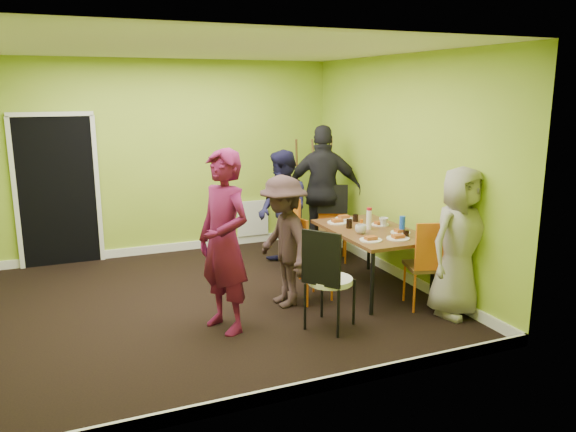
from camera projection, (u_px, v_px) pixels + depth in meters
name	position (u px, v px, depth m)	size (l,w,h in m)	color
ground	(209.00, 302.00, 6.41)	(5.00, 5.00, 0.00)	black
room_walls	(204.00, 218.00, 6.22)	(5.04, 4.54, 2.82)	#8EB12D
dining_table	(371.00, 234.00, 6.68)	(0.90, 1.50, 0.75)	black
chair_left_far	(300.00, 231.00, 7.27)	(0.46, 0.45, 1.05)	orange
chair_left_near	(305.00, 254.00, 6.35)	(0.49, 0.49, 1.00)	orange
chair_back_end	(332.00, 207.00, 8.01)	(0.59, 0.63, 1.05)	orange
chair_front_end	(429.00, 260.00, 6.11)	(0.51, 0.52, 1.00)	orange
chair_bentwood	(327.00, 275.00, 5.56)	(0.57, 0.57, 1.05)	black
easel	(312.00, 191.00, 8.83)	(0.66, 0.62, 1.65)	brown
plate_near_left	(337.00, 222.00, 7.00)	(0.25, 0.25, 0.01)	white
plate_near_right	(371.00, 240.00, 6.19)	(0.25, 0.25, 0.01)	white
plate_far_back	(344.00, 218.00, 7.21)	(0.22, 0.22, 0.01)	white
plate_far_front	(398.00, 238.00, 6.25)	(0.25, 0.25, 0.01)	white
plate_wall_back	(380.00, 225.00, 6.89)	(0.22, 0.22, 0.01)	white
plate_wall_front	(400.00, 232.00, 6.51)	(0.23, 0.23, 0.01)	white
thermos	(369.00, 220.00, 6.67)	(0.06, 0.06, 0.23)	white
blue_bottle	(402.00, 225.00, 6.49)	(0.07, 0.07, 0.20)	blue
orange_bottle	(361.00, 222.00, 6.89)	(0.04, 0.04, 0.07)	orange
glass_mid	(349.00, 224.00, 6.73)	(0.07, 0.07, 0.11)	black
glass_back	(356.00, 218.00, 7.07)	(0.07, 0.07, 0.09)	black
glass_front	(406.00, 233.00, 6.32)	(0.07, 0.07, 0.08)	black
cup_a	(361.00, 229.00, 6.48)	(0.13, 0.13, 0.10)	white
cup_b	(384.00, 222.00, 6.83)	(0.11, 0.11, 0.10)	white
person_standing	(224.00, 242.00, 5.51)	(0.67, 0.44, 1.83)	#5B0F37
person_left_far	(283.00, 210.00, 7.49)	(0.78, 0.61, 1.60)	black
person_left_near	(283.00, 241.00, 6.20)	(0.95, 0.55, 1.47)	#312121
person_back_end	(324.00, 191.00, 8.08)	(1.11, 0.46, 1.89)	black
person_front_end	(460.00, 242.00, 5.91)	(0.79, 0.51, 1.61)	gray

